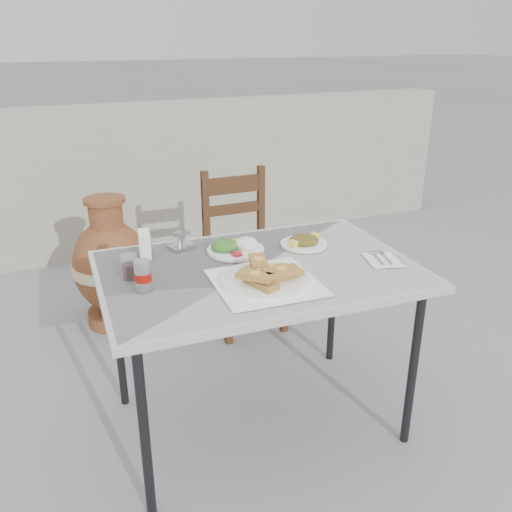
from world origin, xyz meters
name	(u,v)px	position (x,y,z in m)	size (l,w,h in m)	color
ground	(253,424)	(0.00, 0.00, 0.00)	(80.00, 80.00, 0.00)	slate
cafe_table	(258,278)	(0.03, 0.01, 0.74)	(1.36, 0.97, 0.80)	black
pide_plate	(266,274)	(-0.01, -0.15, 0.83)	(0.42, 0.42, 0.08)	white
salad_rice_plate	(235,247)	(0.01, 0.20, 0.82)	(0.26, 0.26, 0.06)	white
salad_chopped_plate	(304,242)	(0.33, 0.15, 0.82)	(0.22, 0.22, 0.05)	white
soda_can	(143,275)	(-0.46, -0.01, 0.86)	(0.07, 0.07, 0.12)	silver
cola_glass	(129,268)	(-0.48, 0.12, 0.84)	(0.07, 0.07, 0.09)	white
napkin_holder	(145,244)	(-0.37, 0.32, 0.85)	(0.07, 0.10, 0.11)	white
condiment_caddy	(181,242)	(-0.20, 0.36, 0.82)	(0.13, 0.12, 0.08)	silver
cutlery_napkin	(381,258)	(0.55, -0.14, 0.80)	(0.18, 0.20, 0.01)	white
chair	(243,248)	(0.35, 0.94, 0.50)	(0.43, 0.43, 0.96)	#3A1D0F
terracotta_urn	(111,267)	(-0.39, 1.26, 0.38)	(0.47, 0.47, 0.82)	brown
back_wall	(128,180)	(0.00, 2.50, 0.60)	(6.00, 0.25, 1.20)	#9F9A84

